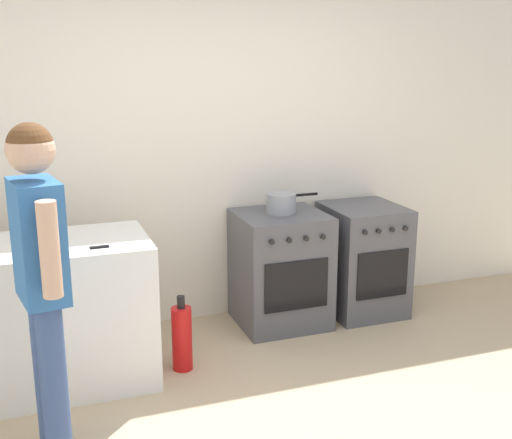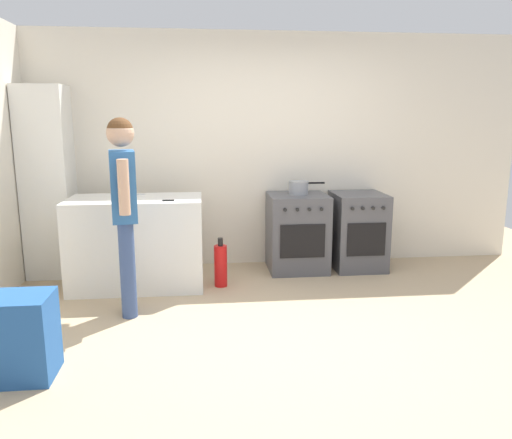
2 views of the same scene
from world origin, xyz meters
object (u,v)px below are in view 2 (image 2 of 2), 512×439
Objects in this scene: pot at (299,188)px; knife_paring at (133,195)px; oven_right at (358,231)px; person at (124,199)px; recycling_crate_upper at (10,317)px; fire_extinguisher at (221,265)px; knife_utility at (162,201)px; larder_cabinet at (48,183)px; recycling_crate_lower at (14,357)px; oven_left at (297,232)px.

pot is 1.88× the size of knife_paring.
oven_right is 2.49m from knife_paring.
person is at bearing -154.91° from oven_right.
fire_extinguisher is at bearing 49.87° from recycling_crate_upper.
knife_utility is at bearing -51.97° from knife_paring.
recycling_crate_lower is at bearing -80.69° from larder_cabinet.
recycling_crate_upper is at bearing -105.23° from knife_paring.
larder_cabinet is at bearing 128.33° from person.
larder_cabinet is (-0.37, 2.25, 0.86)m from recycling_crate_lower.
larder_cabinet is at bearing 99.31° from recycling_crate_lower.
fire_extinguisher is 2.03m from larder_cabinet.
fire_extinguisher is at bearing 49.87° from recycling_crate_lower.
oven_left and oven_right have the same top height.
recycling_crate_upper is at bearing -118.97° from knife_utility.
larder_cabinet is at bearing 177.80° from oven_left.
person is (-0.27, -0.52, 0.11)m from knife_utility.
person reaches higher than fire_extinguisher.
person reaches higher than oven_left.
knife_utility is 1.94m from recycling_crate_lower.
knife_paring is 0.94m from person.
oven_left is at bearing 180.00° from oven_right.
knife_paring is 2.10m from recycling_crate_upper.
person is (-2.38, -1.11, 0.58)m from oven_right.
oven_right is 0.42× the size of larder_cabinet.
oven_left is 4.02× the size of knife_paring.
recycling_crate_lower is (-1.41, -1.67, -0.08)m from fire_extinguisher.
pot reaches higher than knife_paring.
person reaches higher than recycling_crate_upper.
larder_cabinet is (-2.65, 0.10, 0.57)m from oven_left.
knife_paring is at bearing 74.77° from recycling_crate_lower.
pot is 1.56m from knife_utility.
person is 1.48m from recycling_crate_lower.
oven_left is at bearing -114.98° from pot.
person reaches higher than pot.
knife_paring is at bearing 128.03° from knife_utility.
knife_utility is at bearing -157.31° from oven_left.
oven_left is 2.14× the size of pot.
pot is 1.77m from knife_paring.
oven_left is at bearing 22.69° from knife_utility.
knife_utility is at bearing -156.61° from pot.
recycling_crate_upper is at bearing -80.69° from larder_cabinet.
oven_left is 3.14m from recycling_crate_upper.
pot is at bearing 29.73° from fire_extinguisher.
recycling_crate_upper is at bearing -136.67° from oven_left.
oven_right is 1.65m from fire_extinguisher.
oven_left is 1.63× the size of recycling_crate_upper.
larder_cabinet is at bearing 161.95° from fire_extinguisher.
knife_utility is 1.42m from larder_cabinet.
recycling_crate_upper is at bearing -119.71° from person.
recycling_crate_lower is (-0.59, -1.04, -0.87)m from person.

